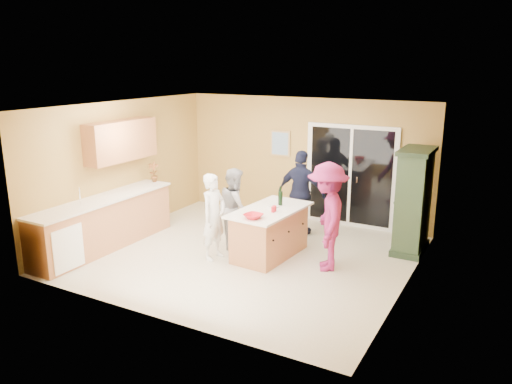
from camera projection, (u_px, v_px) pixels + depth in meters
The scene contains 22 objects.
floor at pixel (246, 255), 8.81m from camera, with size 5.50×5.50×0.00m, color beige.
ceiling at pixel (245, 107), 8.15m from camera, with size 5.50×5.00×0.10m, color white.
wall_back at pixel (304, 159), 10.60m from camera, with size 5.50×0.10×2.60m, color tan.
wall_front at pixel (148, 224), 6.36m from camera, with size 5.50×0.10×2.60m, color tan.
wall_left at pixel (124, 168), 9.76m from camera, with size 0.10×5.00×2.60m, color tan.
wall_right at pixel (410, 205), 7.20m from camera, with size 0.10×5.00×2.60m, color tan.
left_cabinet_run at pixel (98, 226), 8.94m from camera, with size 0.65×3.05×1.24m.
upper_cabinets at pixel (121, 141), 9.36m from camera, with size 0.35×1.60×0.75m, color #B97348.
sliding_door at pixel (350, 176), 10.15m from camera, with size 1.90×0.07×2.10m.
framed_picture at pixel (280, 143), 10.76m from camera, with size 0.46×0.04×0.56m.
kitchen_island at pixel (270, 234), 8.71m from camera, with size 1.00×1.69×0.85m.
green_hutch at pixel (413, 202), 8.79m from camera, with size 0.54×1.02×1.86m.
woman_white at pixel (214, 217), 8.51m from camera, with size 0.55×0.36×1.50m, color white.
woman_grey at pixel (235, 208), 9.10m from camera, with size 0.71×0.55×1.46m, color #A9AAAC.
woman_navy at pixel (301, 193), 9.69m from camera, with size 0.98×0.41×1.67m, color #181935.
woman_magenta at pixel (327, 217), 8.03m from camera, with size 1.15×0.66×1.78m, color #95204F.
serving_bowl at pixel (253, 216), 8.07m from camera, with size 0.30×0.30×0.07m, color red.
tulip_vase at pixel (154, 172), 10.10m from camera, with size 0.22×0.15×0.42m, color red.
tumbler_near at pixel (273, 209), 8.39m from camera, with size 0.07×0.07×0.10m, color red.
tumbler_far at pixel (275, 208), 8.45m from camera, with size 0.07×0.07×0.10m, color red.
wine_bottle at pixel (280, 198), 8.79m from camera, with size 0.08×0.08×0.34m.
white_plate at pixel (273, 206), 8.72m from camera, with size 0.22×0.22×0.01m, color silver.
Camera 1 is at (4.11, -7.14, 3.31)m, focal length 35.00 mm.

